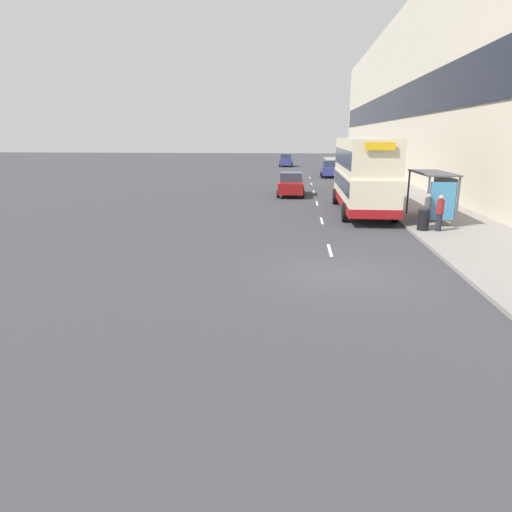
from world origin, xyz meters
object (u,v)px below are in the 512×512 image
Objects in this scene: car_2 at (330,169)px; car_3 at (352,180)px; pedestrian_1 at (428,210)px; car_0 at (286,160)px; litter_bin at (423,219)px; double_decker_bus_near at (363,174)px; pedestrian_at_shelter at (440,213)px; car_1 at (291,184)px; bus_shelter at (437,187)px.

car_3 is at bearing -85.55° from car_2.
pedestrian_1 is at bearing -84.00° from car_3.
car_0 is 3.87× the size of litter_bin.
double_decker_bus_near reaches higher than pedestrian_at_shelter.
pedestrian_1 is (-0.31, 0.87, -0.03)m from pedestrian_at_shelter.
car_2 is at bearing 95.77° from pedestrian_at_shelter.
car_1 is 2.82× the size of pedestrian_1.
pedestrian_at_shelter is at bearing -83.28° from car_3.
bus_shelter is 13.37m from car_1.
litter_bin is (2.07, -5.76, -1.61)m from double_decker_bus_near.
bus_shelter is at bearing 78.28° from pedestrian_at_shelter.
pedestrian_1 is at bearing 109.76° from pedestrian_at_shelter.
car_1 reaches higher than car_3.
pedestrian_at_shelter reaches higher than pedestrian_1.
double_decker_bus_near is at bearing 97.51° from car_0.
bus_shelter is at bearing -80.02° from car_3.
double_decker_bus_near is 6.07× the size of pedestrian_at_shelter.
car_0 is at bearing -87.86° from car_1.
bus_shelter reaches higher than car_2.
car_0 reaches higher than car_3.
car_3 is at bearing 86.53° from double_decker_bus_near.
car_2 is (-0.28, 24.08, -1.38)m from double_decker_bus_near.
car_1 is at bearing 115.34° from litter_bin.
car_3 is at bearing -142.72° from car_1.
pedestrian_at_shelter is at bearing -101.72° from bus_shelter.
car_3 is (0.98, -12.56, -0.05)m from car_2.
car_1 reaches higher than litter_bin.
car_3 is at bearing 99.98° from bus_shelter.
bus_shelter is at bearing -44.46° from double_decker_bus_near.
car_1 is (1.30, -34.76, -0.03)m from car_0.
litter_bin is (-1.22, -2.52, -1.21)m from bus_shelter.
double_decker_bus_near is at bearing 115.07° from pedestrian_at_shelter.
car_3 is 4.03× the size of litter_bin.
car_3 is 2.63× the size of pedestrian_1.
double_decker_bus_near is 42.87m from car_0.
car_2 reaches higher than pedestrian_1.
litter_bin is at bearing -70.18° from double_decker_bus_near.
litter_bin is (2.35, -29.84, -0.23)m from car_2.
car_1 is 2.72× the size of pedestrian_at_shelter.
bus_shelter reaches higher than car_0.
car_0 is at bearing 106.14° from car_2.
double_decker_bus_near reaches higher than litter_bin.
litter_bin is at bearing 169.73° from pedestrian_at_shelter.
double_decker_bus_near is 8.95m from car_1.
double_decker_bus_near is 9.65× the size of litter_bin.
double_decker_bus_near is 2.39× the size of car_3.
pedestrian_at_shelter is at bearing -84.23° from car_2.
bus_shelter is 2.84m from pedestrian_at_shelter.
car_3 is 17.52m from pedestrian_at_shelter.
car_1 is at bearing -103.82° from car_2.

